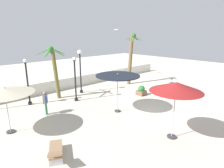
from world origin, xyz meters
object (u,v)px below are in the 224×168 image
patio_umbrella_2 (118,77)px  lounge_chair_2 (56,151)px  patio_umbrella_1 (176,87)px  lounge_chair_1 (179,89)px  patio_umbrella_0 (5,91)px  seagull_0 (116,29)px  lamp_post_3 (75,78)px  planter (141,91)px  lamp_post_2 (80,66)px  lamp_post_0 (27,81)px  guest_0 (45,101)px  palm_tree_0 (54,67)px  palm_tree_1 (131,54)px

patio_umbrella_2 → lounge_chair_2: bearing=-161.5°
patio_umbrella_1 → lounge_chair_1: (7.32, 3.56, -2.30)m
patio_umbrella_0 → patio_umbrella_1: (5.91, -6.24, 0.36)m
patio_umbrella_1 → seagull_0: seagull_0 is taller
patio_umbrella_1 → lamp_post_3: lamp_post_3 is taller
patio_umbrella_0 → lounge_chair_1: (13.22, -2.68, -1.95)m
lamp_post_3 → planter: bearing=-28.2°
lamp_post_3 → lamp_post_2: bearing=44.9°
lamp_post_0 → seagull_0: size_ratio=2.91×
lamp_post_3 → lounge_chair_2: (-4.65, -5.65, -1.43)m
patio_umbrella_2 → guest_0: 4.96m
palm_tree_0 → guest_0: (-2.01, -2.48, -1.70)m
palm_tree_0 → lamp_post_3: size_ratio=1.22×
lamp_post_0 → seagull_0: seagull_0 is taller
lamp_post_2 → lounge_chair_1: size_ratio=1.98×
seagull_0 → planter: 9.10m
palm_tree_1 → lounge_chair_2: 13.71m
lounge_chair_1 → guest_0: size_ratio=1.23×
patio_umbrella_2 → palm_tree_0: (-1.75, 5.35, 0.21)m
lamp_post_2 → planter: 5.75m
palm_tree_0 → seagull_0: (9.23, 2.43, 2.95)m
lamp_post_0 → guest_0: 2.74m
seagull_0 → lounge_chair_1: bearing=-93.2°
lamp_post_0 → lamp_post_2: size_ratio=0.90×
patio_umbrella_2 → seagull_0: size_ratio=2.45×
lounge_chair_1 → planter: (-2.95, 1.90, -0.01)m
lounge_chair_2 → guest_0: size_ratio=1.19×
lamp_post_0 → seagull_0: bearing=11.5°
seagull_0 → lounge_chair_2: bearing=-143.5°
patio_umbrella_2 → lounge_chair_2: 6.16m
palm_tree_1 → planter: palm_tree_1 is taller
palm_tree_0 → lamp_post_2: palm_tree_0 is taller
patio_umbrella_0 → seagull_0: size_ratio=2.45×
lounge_chair_2 → guest_0: (1.75, 4.72, 0.55)m
patio_umbrella_1 → lamp_post_3: size_ratio=0.86×
patio_umbrella_0 → patio_umbrella_2: 6.52m
lounge_chair_1 → seagull_0: size_ratio=1.64×
palm_tree_1 → guest_0: palm_tree_1 is taller
lounge_chair_2 → planter: 10.03m
lamp_post_2 → palm_tree_1: bearing=-8.6°
lamp_post_3 → lounge_chair_1: (7.86, -4.54, -1.44)m
palm_tree_0 → patio_umbrella_0: bearing=-142.7°
lamp_post_0 → lounge_chair_1: size_ratio=1.77×
patio_umbrella_2 → lounge_chair_2: size_ratio=1.54×
seagull_0 → patio_umbrella_2: bearing=-133.9°
lounge_chair_2 → seagull_0: bearing=36.5°
patio_umbrella_0 → seagull_0: seagull_0 is taller
patio_umbrella_2 → planter: (4.05, 1.17, -2.06)m
patio_umbrella_1 → planter: patio_umbrella_1 is taller
lounge_chair_2 → seagull_0: 16.99m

